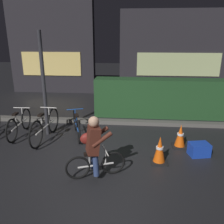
# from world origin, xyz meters

# --- Properties ---
(ground_plane) EXTENTS (40.00, 40.00, 0.00)m
(ground_plane) POSITION_xyz_m (0.00, 0.00, 0.00)
(ground_plane) COLOR black
(sidewalk_curb) EXTENTS (12.00, 0.24, 0.12)m
(sidewalk_curb) POSITION_xyz_m (0.00, 2.20, 0.06)
(sidewalk_curb) COLOR #56544F
(sidewalk_curb) RESTS_ON ground
(hedge_row) EXTENTS (4.80, 0.70, 1.29)m
(hedge_row) POSITION_xyz_m (1.80, 3.10, 0.64)
(hedge_row) COLOR #214723
(hedge_row) RESTS_ON ground
(storefront_left) EXTENTS (4.04, 0.54, 4.44)m
(storefront_left) POSITION_xyz_m (-3.21, 6.50, 2.21)
(storefront_left) COLOR #262328
(storefront_left) RESTS_ON ground
(storefront_right) EXTENTS (5.64, 0.54, 3.86)m
(storefront_right) POSITION_xyz_m (2.82, 7.20, 1.92)
(storefront_right) COLOR #262328
(storefront_right) RESTS_ON ground
(street_post) EXTENTS (0.10, 0.10, 2.79)m
(street_post) POSITION_xyz_m (-1.67, 1.20, 1.39)
(street_post) COLOR #2D2D33
(street_post) RESTS_ON ground
(parked_bike_left_mid) EXTENTS (0.46, 1.58, 0.73)m
(parked_bike_left_mid) POSITION_xyz_m (-2.42, 1.07, 0.33)
(parked_bike_left_mid) COLOR black
(parked_bike_left_mid) RESTS_ON ground
(parked_bike_center_left) EXTENTS (0.46, 1.75, 0.81)m
(parked_bike_center_left) POSITION_xyz_m (-1.60, 0.86, 0.37)
(parked_bike_center_left) COLOR black
(parked_bike_center_left) RESTS_ON ground
(parked_bike_center_right) EXTENTS (0.58, 1.46, 0.71)m
(parked_bike_center_right) POSITION_xyz_m (-0.82, 1.14, 0.32)
(parked_bike_center_right) COLOR black
(parked_bike_center_right) RESTS_ON ground
(traffic_cone_near) EXTENTS (0.36, 0.36, 0.61)m
(traffic_cone_near) POSITION_xyz_m (1.30, -0.10, 0.29)
(traffic_cone_near) COLOR black
(traffic_cone_near) RESTS_ON ground
(traffic_cone_far) EXTENTS (0.36, 0.36, 0.58)m
(traffic_cone_far) POSITION_xyz_m (1.89, 0.73, 0.28)
(traffic_cone_far) COLOR black
(traffic_cone_far) RESTS_ON ground
(blue_crate) EXTENTS (0.50, 0.40, 0.30)m
(blue_crate) POSITION_xyz_m (2.24, 0.30, 0.15)
(blue_crate) COLOR #193DB7
(blue_crate) RESTS_ON ground
(cyclist) EXTENTS (1.13, 0.51, 1.25)m
(cyclist) POSITION_xyz_m (-0.02, -0.75, 0.63)
(cyclist) COLOR black
(cyclist) RESTS_ON ground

